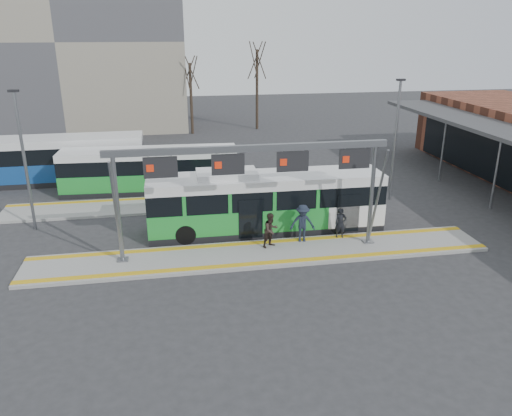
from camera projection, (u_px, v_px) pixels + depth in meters
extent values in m
plane|color=#2D2D30|center=(262.00, 255.00, 23.96)|extent=(120.00, 120.00, 0.00)
cube|color=gray|center=(262.00, 254.00, 23.94)|extent=(22.00, 3.00, 0.15)
cube|color=gray|center=(174.00, 204.00, 30.68)|extent=(20.00, 3.00, 0.15)
cube|color=gold|center=(257.00, 243.00, 24.97)|extent=(22.00, 0.35, 0.02)
cube|color=gold|center=(266.00, 263.00, 22.84)|extent=(22.00, 0.35, 0.02)
cube|color=gold|center=(173.00, 197.00, 31.72)|extent=(20.00, 0.35, 0.02)
cylinder|color=slate|center=(118.00, 209.00, 22.26)|extent=(0.20, 0.20, 5.05)
cube|color=slate|center=(123.00, 260.00, 23.11)|extent=(0.50, 0.50, 0.06)
cylinder|color=slate|center=(116.00, 214.00, 21.61)|extent=(0.12, 1.46, 4.90)
cylinder|color=slate|center=(372.00, 194.00, 24.23)|extent=(0.20, 0.20, 5.05)
cube|color=slate|center=(368.00, 241.00, 25.08)|extent=(0.50, 0.50, 0.06)
cylinder|color=slate|center=(377.00, 199.00, 23.58)|extent=(0.12, 1.46, 4.90)
cube|color=slate|center=(250.00, 148.00, 22.38)|extent=(13.00, 0.25, 0.30)
cube|color=black|center=(160.00, 167.00, 21.97)|extent=(1.50, 0.12, 0.95)
cube|color=red|center=(150.00, 168.00, 21.83)|extent=(0.32, 0.02, 0.32)
cube|color=black|center=(228.00, 164.00, 22.46)|extent=(1.50, 0.12, 0.95)
cube|color=red|center=(218.00, 165.00, 22.32)|extent=(0.32, 0.02, 0.32)
cube|color=black|center=(293.00, 161.00, 22.95)|extent=(1.50, 0.12, 0.95)
cube|color=red|center=(284.00, 162.00, 22.81)|extent=(0.32, 0.02, 0.32)
cube|color=black|center=(355.00, 159.00, 23.44)|extent=(1.50, 0.12, 0.95)
cube|color=red|center=(346.00, 159.00, 23.31)|extent=(0.32, 0.02, 0.32)
cylinder|color=slate|center=(496.00, 175.00, 29.36)|extent=(0.14, 0.14, 4.30)
cylinder|color=slate|center=(443.00, 151.00, 34.92)|extent=(0.14, 0.14, 4.30)
cube|color=gray|center=(66.00, 41.00, 51.91)|extent=(24.00, 12.00, 18.00)
cube|color=black|center=(266.00, 227.00, 26.92)|extent=(12.38, 2.77, 0.36)
cube|color=#1F8F32|center=(266.00, 213.00, 26.66)|extent=(12.38, 2.77, 1.18)
cube|color=black|center=(266.00, 194.00, 26.28)|extent=(12.38, 2.69, 1.03)
cube|color=white|center=(266.00, 180.00, 26.02)|extent=(12.38, 2.77, 0.51)
cube|color=orange|center=(378.00, 176.00, 27.00)|extent=(0.07, 1.84, 0.29)
cube|color=white|center=(227.00, 174.00, 25.56)|extent=(3.11, 1.87, 0.31)
cylinder|color=black|center=(186.00, 234.00, 25.07)|extent=(1.03, 0.32, 1.03)
cylinder|color=black|center=(184.00, 218.00, 27.22)|extent=(1.03, 0.32, 1.03)
cylinder|color=black|center=(339.00, 225.00, 26.30)|extent=(1.03, 0.32, 1.03)
cylinder|color=black|center=(326.00, 210.00, 28.46)|extent=(1.03, 0.32, 1.03)
cube|color=black|center=(151.00, 188.00, 33.35)|extent=(11.51, 3.01, 0.33)
cube|color=#1F8F32|center=(151.00, 178.00, 33.11)|extent=(11.51, 3.01, 1.09)
cube|color=black|center=(150.00, 163.00, 32.76)|extent=(11.51, 2.94, 0.95)
cube|color=white|center=(149.00, 153.00, 32.52)|extent=(11.51, 3.01, 0.47)
cylinder|color=black|center=(86.00, 191.00, 31.79)|extent=(0.96, 0.33, 0.95)
cylinder|color=black|center=(92.00, 182.00, 33.77)|extent=(0.96, 0.33, 0.95)
cylinder|color=black|center=(203.00, 187.00, 32.65)|extent=(0.96, 0.33, 0.95)
cylinder|color=black|center=(202.00, 178.00, 34.63)|extent=(0.96, 0.33, 0.95)
cube|color=black|center=(56.00, 180.00, 35.18)|extent=(12.37, 2.89, 0.38)
cube|color=navy|center=(54.00, 169.00, 34.90)|extent=(12.37, 2.89, 1.23)
cube|color=black|center=(52.00, 153.00, 34.51)|extent=(12.37, 2.81, 1.07)
cube|color=white|center=(50.00, 141.00, 34.23)|extent=(12.37, 2.89, 0.54)
cylinder|color=black|center=(108.00, 177.00, 34.58)|extent=(1.08, 0.34, 1.07)
cylinder|color=black|center=(111.00, 168.00, 36.83)|extent=(1.08, 0.34, 1.07)
imported|color=black|center=(341.00, 223.00, 25.37)|extent=(0.62, 0.45, 1.57)
imported|color=#2F231F|center=(271.00, 230.00, 24.27)|extent=(1.06, 0.99, 1.74)
imported|color=#1B2332|center=(303.00, 223.00, 24.87)|extent=(1.35, 0.92, 1.93)
cylinder|color=#382B21|center=(191.00, 99.00, 50.24)|extent=(0.28, 0.28, 7.03)
cylinder|color=#382B21|center=(257.00, 90.00, 52.43)|extent=(0.28, 0.28, 8.20)
cylinder|color=slate|center=(25.00, 163.00, 25.81)|extent=(0.16, 0.16, 7.37)
cube|color=black|center=(13.00, 91.00, 24.55)|extent=(0.50, 0.25, 0.12)
cylinder|color=slate|center=(395.00, 142.00, 30.46)|extent=(0.16, 0.16, 7.42)
cube|color=black|center=(401.00, 80.00, 29.20)|extent=(0.50, 0.25, 0.12)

